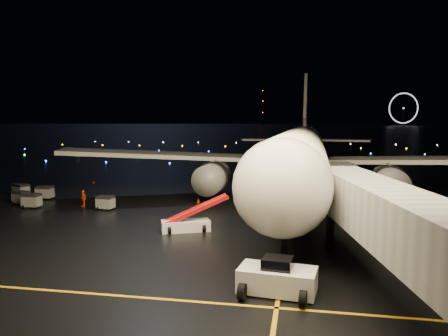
{
  "coord_description": "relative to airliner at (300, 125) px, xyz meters",
  "views": [
    {
      "loc": [
        13.29,
        -32.5,
        10.06
      ],
      "look_at": [
        5.07,
        12.0,
        5.0
      ],
      "focal_mm": 35.0,
      "sensor_mm": 36.0,
      "label": 1
    }
  ],
  "objects": [
    {
      "name": "ferris_wheel",
      "position": [
        157.3,
        693.46,
        16.73
      ],
      "size": [
        49.33,
        16.8,
        52.0
      ],
      "primitive_type": null,
      "rotation": [
        0.0,
        0.0,
        0.26
      ],
      "color": "black",
      "rests_on": "ground"
    },
    {
      "name": "baggage_cart_2",
      "position": [
        -32.67,
        -12.88,
        -8.52
      ],
      "size": [
        2.06,
        1.69,
        1.52
      ],
      "primitive_type": "cube",
      "rotation": [
        0.0,
        0.0,
        -0.28
      ],
      "color": "gray",
      "rests_on": "ground"
    },
    {
      "name": "baggage_cart_3",
      "position": [
        -35.6,
        -8.69,
        -8.42
      ],
      "size": [
        2.41,
        2.12,
        1.71
      ],
      "primitive_type": "cube",
      "rotation": [
        0.0,
        0.0,
        -0.43
      ],
      "color": "gray",
      "rests_on": "ground"
    },
    {
      "name": "airliner",
      "position": [
        0.0,
        0.0,
        0.0
      ],
      "size": [
        66.98,
        63.78,
        18.55
      ],
      "primitive_type": null,
      "rotation": [
        0.0,
        0.0,
        -0.02
      ],
      "color": "silver",
      "rests_on": "ground"
    },
    {
      "name": "safety_cone_2",
      "position": [
        -11.94,
        -8.29,
        -9.0
      ],
      "size": [
        0.57,
        0.57,
        0.55
      ],
      "primitive_type": "cone",
      "rotation": [
        0.0,
        0.0,
        0.2
      ],
      "color": "#FD5C0A",
      "rests_on": "ground"
    },
    {
      "name": "baggage_cart_0",
      "position": [
        -21.21,
        -14.16,
        -8.51
      ],
      "size": [
        1.92,
        1.45,
        1.53
      ],
      "primitive_type": "cube",
      "rotation": [
        0.0,
        0.0,
        -0.11
      ],
      "color": "gray",
      "rests_on": "ground"
    },
    {
      "name": "crew_c",
      "position": [
        -24.45,
        -13.11,
        -8.31
      ],
      "size": [
        1.19,
        1.06,
        1.94
      ],
      "primitive_type": "imported",
      "rotation": [
        0.0,
        0.0,
        -0.64
      ],
      "color": "#FD550F",
      "rests_on": "ground"
    },
    {
      "name": "lane_centre",
      "position": [
        -0.7,
        -11.54,
        -9.26
      ],
      "size": [
        0.25,
        80.0,
        0.02
      ],
      "primitive_type": "cube",
      "color": "#CB9411",
      "rests_on": "ground"
    },
    {
      "name": "baggage_cart_1",
      "position": [
        -29.95,
        -14.77,
        -8.47
      ],
      "size": [
        1.96,
        1.42,
        1.6
      ],
      "primitive_type": "cube",
      "rotation": [
        0.0,
        0.0,
        0.06
      ],
      "color": "gray",
      "rests_on": "ground"
    },
    {
      "name": "baggage_cart_4",
      "position": [
        -31.68,
        -9.52,
        -8.45
      ],
      "size": [
        2.04,
        1.5,
        1.65
      ],
      "primitive_type": "cube",
      "rotation": [
        0.0,
        0.0,
        0.07
      ],
      "color": "gray",
      "rests_on": "ground"
    },
    {
      "name": "safety_cone_0",
      "position": [
        -10.9,
        -9.63,
        -9.02
      ],
      "size": [
        0.47,
        0.47,
        0.51
      ],
      "primitive_type": "cone",
      "rotation": [
        0.0,
        0.0,
        -0.03
      ],
      "color": "#FD5C0A",
      "rests_on": "ground"
    },
    {
      "name": "pushback_tug",
      "position": [
        -0.8,
        -34.44,
        -8.22
      ],
      "size": [
        4.69,
        2.86,
        2.11
      ],
      "primitive_type": "cube",
      "rotation": [
        0.0,
        0.0,
        -0.13
      ],
      "color": "silver",
      "rests_on": "ground"
    },
    {
      "name": "belt_loader",
      "position": [
        -9.85,
        -21.68,
        -7.73
      ],
      "size": [
        6.54,
        4.03,
        3.08
      ],
      "primitive_type": null,
      "rotation": [
        0.0,
        0.0,
        0.39
      ],
      "color": "silver",
      "rests_on": "ground"
    },
    {
      "name": "taxiway_lights",
      "position": [
        -12.7,
        79.46,
        -9.09
      ],
      "size": [
        164.0,
        92.0,
        0.36
      ],
      "primitive_type": null,
      "color": "black",
      "rests_on": "ground"
    },
    {
      "name": "ground",
      "position": [
        -12.7,
        273.46,
        -9.27
      ],
      "size": [
        2000.0,
        2000.0,
        0.0
      ],
      "primitive_type": "plane",
      "color": "black",
      "rests_on": "ground"
    },
    {
      "name": "safety_cone_3",
      "position": [
        -32.24,
        4.53,
        -9.03
      ],
      "size": [
        0.44,
        0.44,
        0.5
      ],
      "primitive_type": "cone",
      "rotation": [
        0.0,
        0.0,
        0.01
      ],
      "color": "#FD5C0A",
      "rests_on": "ground"
    },
    {
      "name": "radio_mast",
      "position": [
        -72.7,
        713.46,
        22.73
      ],
      "size": [
        1.8,
        1.8,
        64.0
      ],
      "primitive_type": "cylinder",
      "color": "black",
      "rests_on": "ground"
    },
    {
      "name": "safety_cone_1",
      "position": [
        -6.15,
        -3.13,
        -9.04
      ],
      "size": [
        0.45,
        0.45,
        0.47
      ],
      "primitive_type": "cone",
      "rotation": [
        0.0,
        0.0,
        -0.08
      ],
      "color": "#FD5C0A",
      "rests_on": "ground"
    }
  ]
}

